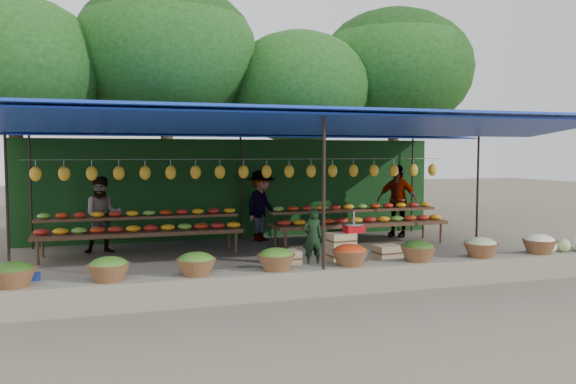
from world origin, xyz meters
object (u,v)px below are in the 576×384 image
object	(u,v)px
crate_counter	(339,259)
blue_crate_back	(23,283)
weighing_scale	(354,227)
vendor_seated	(312,237)

from	to	relation	value
crate_counter	blue_crate_back	bearing A→B (deg)	174.03
crate_counter	blue_crate_back	xyz separation A→B (m)	(-5.11, 0.54, -0.18)
weighing_scale	vendor_seated	distance (m)	1.14
crate_counter	blue_crate_back	world-z (taller)	crate_counter
weighing_scale	blue_crate_back	xyz separation A→B (m)	(-5.38, 0.54, -0.73)
blue_crate_back	weighing_scale	bearing A→B (deg)	1.06
vendor_seated	blue_crate_back	world-z (taller)	vendor_seated
blue_crate_back	vendor_seated	bearing A→B (deg)	12.39
weighing_scale	crate_counter	bearing A→B (deg)	180.00
crate_counter	weighing_scale	bearing A→B (deg)	-0.00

